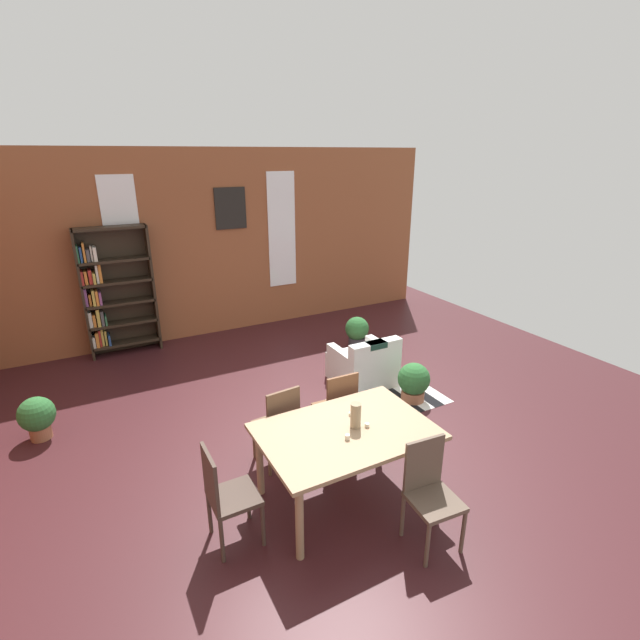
{
  "coord_description": "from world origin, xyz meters",
  "views": [
    {
      "loc": [
        -2.11,
        -4.27,
        3.2
      ],
      "look_at": [
        0.84,
        1.26,
        0.92
      ],
      "focal_mm": 25.92,
      "sensor_mm": 36.0,
      "label": 1
    }
  ],
  "objects": [
    {
      "name": "ground_plane",
      "position": [
        0.0,
        0.0,
        0.0
      ],
      "size": [
        10.39,
        10.39,
        0.0
      ],
      "primitive_type": "plane",
      "color": "#3E1A1E"
    },
    {
      "name": "back_wall_brick",
      "position": [
        0.0,
        3.91,
        1.65
      ],
      "size": [
        8.99,
        0.12,
        3.3
      ],
      "primitive_type": "cube",
      "color": "brown",
      "rests_on": "ground"
    },
    {
      "name": "window_pane_0",
      "position": [
        -1.4,
        3.84,
        1.81
      ],
      "size": [
        0.55,
        0.02,
        2.14
      ],
      "primitive_type": "cube",
      "color": "white"
    },
    {
      "name": "window_pane_1",
      "position": [
        1.4,
        3.84,
        1.81
      ],
      "size": [
        0.55,
        0.02,
        2.14
      ],
      "primitive_type": "cube",
      "color": "white"
    },
    {
      "name": "dining_table",
      "position": [
        -0.16,
        -1.13,
        0.69
      ],
      "size": [
        1.61,
        1.09,
        0.77
      ],
      "color": "#A2815F",
      "rests_on": "ground"
    },
    {
      "name": "vase_on_table",
      "position": [
        -0.06,
        -1.13,
        0.9
      ],
      "size": [
        0.1,
        0.1,
        0.25
      ],
      "primitive_type": "cylinder",
      "color": "#998466",
      "rests_on": "dining_table"
    },
    {
      "name": "tealight_candle_0",
      "position": [
        0.04,
        -1.18,
        0.79
      ],
      "size": [
        0.04,
        0.04,
        0.04
      ],
      "primitive_type": "cylinder",
      "color": "silver",
      "rests_on": "dining_table"
    },
    {
      "name": "tealight_candle_1",
      "position": [
        0.01,
        -0.94,
        0.79
      ],
      "size": [
        0.04,
        0.04,
        0.03
      ],
      "primitive_type": "cylinder",
      "color": "silver",
      "rests_on": "dining_table"
    },
    {
      "name": "tealight_candle_2",
      "position": [
        -0.23,
        -1.27,
        0.8
      ],
      "size": [
        0.04,
        0.04,
        0.05
      ],
      "primitive_type": "cylinder",
      "color": "silver",
      "rests_on": "dining_table"
    },
    {
      "name": "dining_chair_far_left",
      "position": [
        -0.52,
        -0.36,
        0.51
      ],
      "size": [
        0.44,
        0.44,
        0.95
      ],
      "color": "brown",
      "rests_on": "ground"
    },
    {
      "name": "dining_chair_far_right",
      "position": [
        0.2,
        -0.36,
        0.51
      ],
      "size": [
        0.41,
        0.41,
        0.95
      ],
      "color": "brown",
      "rests_on": "ground"
    },
    {
      "name": "dining_chair_near_right",
      "position": [
        0.21,
        -1.9,
        0.51
      ],
      "size": [
        0.43,
        0.43,
        0.95
      ],
      "color": "brown",
      "rests_on": "ground"
    },
    {
      "name": "dining_chair_head_left",
      "position": [
        -1.34,
        -1.13,
        0.51
      ],
      "size": [
        0.4,
        0.4,
        0.95
      ],
      "color": "#46362D",
      "rests_on": "ground"
    },
    {
      "name": "bookshelf_tall",
      "position": [
        -1.7,
        3.67,
        1.06
      ],
      "size": [
        1.1,
        0.29,
        2.12
      ],
      "color": "#2D2319",
      "rests_on": "ground"
    },
    {
      "name": "armchair_white",
      "position": [
        1.33,
        0.81,
        0.28
      ],
      "size": [
        0.8,
        0.81,
        0.75
      ],
      "color": "silver",
      "rests_on": "ground"
    },
    {
      "name": "potted_plant_by_shelf",
      "position": [
        1.91,
        1.92,
        0.32
      ],
      "size": [
        0.4,
        0.4,
        0.57
      ],
      "color": "#333338",
      "rests_on": "ground"
    },
    {
      "name": "potted_plant_corner",
      "position": [
        -2.83,
        1.43,
        0.3
      ],
      "size": [
        0.41,
        0.41,
        0.53
      ],
      "color": "#9E6042",
      "rests_on": "ground"
    },
    {
      "name": "potted_plant_window",
      "position": [
        1.64,
        0.06,
        0.28
      ],
      "size": [
        0.44,
        0.44,
        0.54
      ],
      "color": "#9E6042",
      "rests_on": "ground"
    },
    {
      "name": "striped_rug",
      "position": [
        1.26,
        0.19,
        0.0
      ],
      "size": [
        1.7,
        0.88,
        0.01
      ],
      "color": "black",
      "rests_on": "ground"
    },
    {
      "name": "framed_picture",
      "position": [
        0.42,
        3.83,
        2.27
      ],
      "size": [
        0.56,
        0.03,
        0.72
      ],
      "primitive_type": "cube",
      "color": "black"
    }
  ]
}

